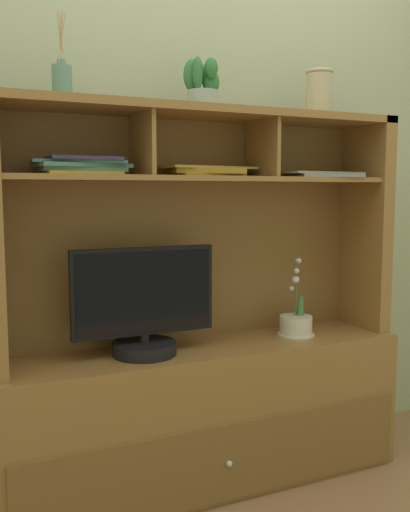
# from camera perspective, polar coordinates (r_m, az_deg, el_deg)

# --- Properties ---
(floor_plane) EXTENTS (6.00, 6.00, 0.02)m
(floor_plane) POSITION_cam_1_polar(r_m,az_deg,el_deg) (2.55, 0.00, -21.74)
(floor_plane) COLOR #9B6C47
(floor_plane) RESTS_ON ground
(back_wall) EXTENTS (6.00, 0.02, 2.80)m
(back_wall) POSITION_cam_1_polar(r_m,az_deg,el_deg) (2.47, -2.31, 11.25)
(back_wall) COLOR #A3AB84
(back_wall) RESTS_ON ground
(media_console) EXTENTS (1.66, 0.43, 1.51)m
(media_console) POSITION_cam_1_polar(r_m,az_deg,el_deg) (2.37, -0.06, -11.92)
(media_console) COLOR olive
(media_console) RESTS_ON ground
(tv_monitor) EXTENTS (0.55, 0.24, 0.41)m
(tv_monitor) POSITION_cam_1_polar(r_m,az_deg,el_deg) (2.17, -6.12, -5.39)
(tv_monitor) COLOR black
(tv_monitor) RESTS_ON media_console
(potted_orchid) EXTENTS (0.16, 0.16, 0.33)m
(potted_orchid) POSITION_cam_1_polar(r_m,az_deg,el_deg) (2.50, 9.10, -6.77)
(potted_orchid) COLOR beige
(potted_orchid) RESTS_ON media_console
(magazine_stack_left) EXTENTS (0.40, 0.22, 0.04)m
(magazine_stack_left) POSITION_cam_1_polar(r_m,az_deg,el_deg) (2.30, 0.18, 8.49)
(magazine_stack_left) COLOR gold
(magazine_stack_left) RESTS_ON media_console
(magazine_stack_centre) EXTENTS (0.37, 0.23, 0.02)m
(magazine_stack_centre) POSITION_cam_1_polar(r_m,az_deg,el_deg) (2.48, 11.56, 7.99)
(magazine_stack_centre) COLOR gray
(magazine_stack_centre) RESTS_ON media_console
(magazine_stack_right) EXTENTS (0.35, 0.22, 0.06)m
(magazine_stack_right) POSITION_cam_1_polar(r_m,az_deg,el_deg) (2.10, -12.34, 8.78)
(magazine_stack_right) COLOR gold
(magazine_stack_right) RESTS_ON media_console
(diffuser_bottle) EXTENTS (0.07, 0.07, 0.30)m
(diffuser_bottle) POSITION_cam_1_polar(r_m,az_deg,el_deg) (2.14, -14.14, 16.59)
(diffuser_bottle) COLOR slate
(diffuser_bottle) RESTS_ON media_console
(potted_succulent) EXTENTS (0.14, 0.14, 0.19)m
(potted_succulent) POSITION_cam_1_polar(r_m,az_deg,el_deg) (2.30, -0.28, 16.58)
(potted_succulent) COLOR #94A194
(potted_succulent) RESTS_ON media_console
(ceramic_vase) EXTENTS (0.12, 0.12, 0.19)m
(ceramic_vase) POSITION_cam_1_polar(r_m,az_deg,el_deg) (2.56, 11.37, 15.71)
(ceramic_vase) COLOR tan
(ceramic_vase) RESTS_ON media_console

